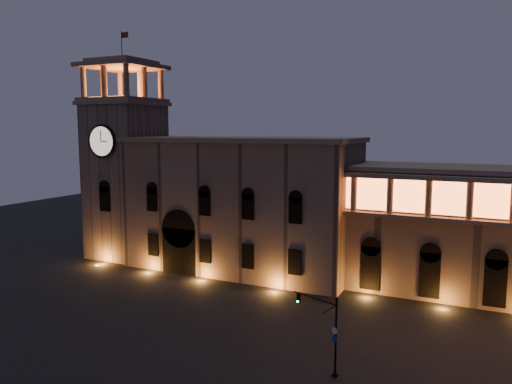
# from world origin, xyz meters

# --- Properties ---
(ground) EXTENTS (160.00, 160.00, 0.00)m
(ground) POSITION_xyz_m (0.00, 0.00, 0.00)
(ground) COLOR black
(ground) RESTS_ON ground
(government_building) EXTENTS (30.80, 12.80, 17.60)m
(government_building) POSITION_xyz_m (-2.08, 21.93, 8.77)
(government_building) COLOR #795F4F
(government_building) RESTS_ON ground
(clock_tower) EXTENTS (9.80, 9.80, 32.40)m
(clock_tower) POSITION_xyz_m (-20.50, 20.98, 12.50)
(clock_tower) COLOR #795F4F
(clock_tower) RESTS_ON ground
(traffic_light) EXTENTS (4.27, 1.86, 6.23)m
(traffic_light) POSITION_xyz_m (17.29, -0.95, 3.27)
(traffic_light) COLOR black
(traffic_light) RESTS_ON ground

